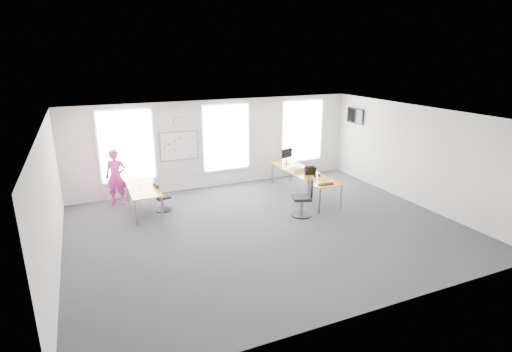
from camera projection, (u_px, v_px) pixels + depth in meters
name	position (u px, v px, depth m)	size (l,w,h in m)	color
floor	(267.00, 228.00, 10.65)	(10.00, 10.00, 0.00)	#29292E
ceiling	(268.00, 116.00, 9.76)	(10.00, 10.00, 0.00)	silver
wall_back	(218.00, 144.00, 13.70)	(10.00, 10.00, 0.00)	silver
wall_front	(370.00, 238.00, 6.71)	(10.00, 10.00, 0.00)	silver
wall_left	(50.00, 203.00, 8.28)	(10.00, 10.00, 0.00)	silver
wall_right	(416.00, 155.00, 12.13)	(10.00, 10.00, 0.00)	silver
window_left	(127.00, 146.00, 12.46)	(1.60, 0.06, 2.20)	silver
window_mid	(226.00, 137.00, 13.73)	(1.60, 0.06, 2.20)	silver
window_right	(302.00, 131.00, 14.89)	(1.60, 0.06, 2.20)	silver
desk_right	(304.00, 174.00, 12.92)	(0.86, 3.24, 0.79)	orange
desk_left	(143.00, 189.00, 11.62)	(0.82, 2.05, 0.75)	orange
chair_right	(304.00, 199.00, 11.36)	(0.64, 0.64, 1.12)	black
chair_left	(161.00, 199.00, 11.74)	(0.46, 0.46, 0.86)	black
person	(116.00, 177.00, 12.16)	(0.63, 0.41, 1.73)	#F236A0
whiteboard	(179.00, 146.00, 13.14)	(1.20, 0.03, 0.90)	white
wall_clock	(178.00, 122.00, 12.91)	(0.30, 0.30, 0.04)	gray
tv	(355.00, 116.00, 14.50)	(0.06, 0.90, 0.55)	black
keyboard	(326.00, 184.00, 11.68)	(0.45, 0.16, 0.02)	black
mouse	(332.00, 183.00, 11.79)	(0.07, 0.12, 0.04)	black
lens_cap	(323.00, 180.00, 12.08)	(0.06, 0.06, 0.01)	black
headphones	(317.00, 176.00, 12.39)	(0.18, 0.10, 0.11)	black
laptop_sleeve	(310.00, 171.00, 12.58)	(0.35, 0.27, 0.28)	black
paper_stack	(297.00, 170.00, 12.98)	(0.36, 0.27, 0.12)	#F2E8BD
monitor	(287.00, 155.00, 13.78)	(0.48, 0.20, 0.55)	black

